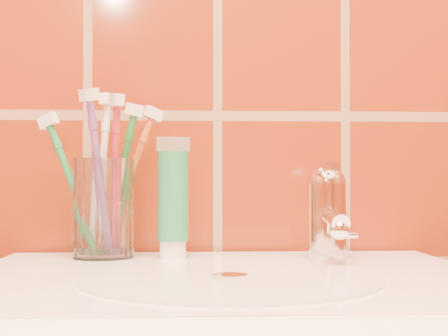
{
  "coord_description": "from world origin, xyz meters",
  "views": [
    {
      "loc": [
        -0.04,
        0.23,
        0.95
      ],
      "look_at": [
        0.0,
        1.08,
        0.97
      ],
      "focal_mm": 55.0,
      "sensor_mm": 36.0,
      "label": 1
    }
  ],
  "objects": [
    {
      "name": "toothbrush_5",
      "position": [
        -0.16,
        1.14,
        0.96
      ],
      "size": [
        0.06,
        0.09,
        0.23
      ],
      "primitive_type": null,
      "rotation": [
        0.16,
        0.0,
        2.77
      ],
      "color": "white",
      "rests_on": "glass_tumbler"
    },
    {
      "name": "faucet",
      "position": [
        0.14,
        1.09,
        0.91
      ],
      "size": [
        0.05,
        0.11,
        0.12
      ],
      "color": "white",
      "rests_on": "pedestal_sink"
    },
    {
      "name": "toothpaste_tube",
      "position": [
        -0.06,
        1.11,
        0.92
      ],
      "size": [
        0.04,
        0.04,
        0.16
      ],
      "rotation": [
        0.0,
        0.0,
        0.28
      ],
      "color": "white",
      "rests_on": "pedestal_sink"
    },
    {
      "name": "glass_tumbler",
      "position": [
        -0.15,
        1.12,
        0.91
      ],
      "size": [
        0.1,
        0.1,
        0.13
      ],
      "primitive_type": "cylinder",
      "rotation": [
        0.0,
        0.0,
        -0.37
      ],
      "color": "white",
      "rests_on": "pedestal_sink"
    },
    {
      "name": "toothbrush_1",
      "position": [
        -0.19,
        1.12,
        0.94
      ],
      "size": [
        0.15,
        0.13,
        0.2
      ],
      "primitive_type": null,
      "rotation": [
        0.42,
        0.0,
        -1.96
      ],
      "color": "#207B3F",
      "rests_on": "glass_tumbler"
    },
    {
      "name": "toothbrush_2",
      "position": [
        -0.13,
        1.13,
        0.95
      ],
      "size": [
        0.07,
        0.07,
        0.21
      ],
      "primitive_type": null,
      "rotation": [
        0.21,
        0.0,
        1.51
      ],
      "color": "#1F7630",
      "rests_on": "glass_tumbler"
    },
    {
      "name": "toothbrush_3",
      "position": [
        -0.15,
        1.1,
        0.96
      ],
      "size": [
        0.09,
        0.1,
        0.23
      ],
      "primitive_type": null,
      "rotation": [
        0.17,
        0.0,
        -0.67
      ],
      "color": "#774492",
      "rests_on": "glass_tumbler"
    },
    {
      "name": "toothbrush_0",
      "position": [
        -0.14,
        1.11,
        0.95
      ],
      "size": [
        0.06,
        0.09,
        0.22
      ],
      "primitive_type": null,
      "rotation": [
        0.14,
        0.0,
        0.37
      ],
      "color": "#B22635",
      "rests_on": "glass_tumbler"
    },
    {
      "name": "toothbrush_4",
      "position": [
        -0.12,
        1.14,
        0.95
      ],
      "size": [
        0.15,
        0.13,
        0.21
      ],
      "primitive_type": null,
      "rotation": [
        0.37,
        0.0,
        1.97
      ],
      "color": "#D15924",
      "rests_on": "glass_tumbler"
    }
  ]
}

